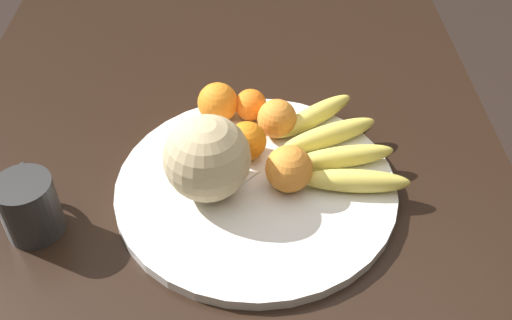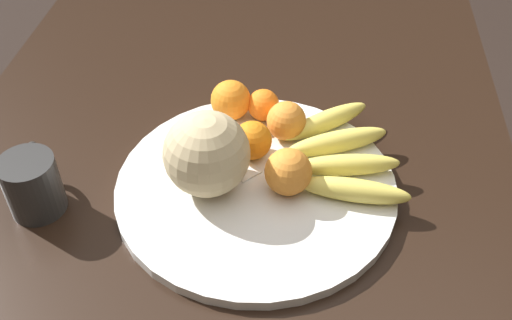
% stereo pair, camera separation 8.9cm
% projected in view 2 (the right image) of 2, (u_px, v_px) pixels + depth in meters
% --- Properties ---
extents(kitchen_table, '(1.38, 0.97, 0.75)m').
position_uv_depth(kitchen_table, '(227.00, 209.00, 1.06)').
color(kitchen_table, black).
rests_on(kitchen_table, ground_plane).
extents(fruit_bowl, '(0.44, 0.44, 0.02)m').
position_uv_depth(fruit_bowl, '(256.00, 187.00, 0.95)').
color(fruit_bowl, white).
rests_on(fruit_bowl, kitchen_table).
extents(melon, '(0.13, 0.13, 0.13)m').
position_uv_depth(melon, '(207.00, 154.00, 0.90)').
color(melon, '#C6B284').
rests_on(melon, fruit_bowl).
extents(banana_bunch, '(0.25, 0.22, 0.04)m').
position_uv_depth(banana_bunch, '(340.00, 153.00, 0.97)').
color(banana_bunch, '#473819').
rests_on(banana_bunch, fruit_bowl).
extents(orange_front_left, '(0.07, 0.07, 0.07)m').
position_uv_depth(orange_front_left, '(231.00, 100.00, 1.05)').
color(orange_front_left, orange).
rests_on(orange_front_left, fruit_bowl).
extents(orange_front_right, '(0.07, 0.07, 0.07)m').
position_uv_depth(orange_front_right, '(286.00, 121.00, 1.01)').
color(orange_front_right, orange).
rests_on(orange_front_right, fruit_bowl).
extents(orange_mid_center, '(0.07, 0.07, 0.07)m').
position_uv_depth(orange_mid_center, '(288.00, 172.00, 0.91)').
color(orange_mid_center, orange).
rests_on(orange_mid_center, fruit_bowl).
extents(orange_back_left, '(0.06, 0.06, 0.06)m').
position_uv_depth(orange_back_left, '(252.00, 140.00, 0.97)').
color(orange_back_left, orange).
rests_on(orange_back_left, fruit_bowl).
extents(orange_back_right, '(0.06, 0.06, 0.06)m').
position_uv_depth(orange_back_right, '(263.00, 105.00, 1.05)').
color(orange_back_right, orange).
rests_on(orange_back_right, fruit_bowl).
extents(produce_tag, '(0.10, 0.09, 0.00)m').
position_uv_depth(produce_tag, '(235.00, 162.00, 0.98)').
color(produce_tag, white).
rests_on(produce_tag, fruit_bowl).
extents(ceramic_mug, '(0.12, 0.08, 0.10)m').
position_uv_depth(ceramic_mug, '(33.00, 184.00, 0.90)').
color(ceramic_mug, '#2D2D2D').
rests_on(ceramic_mug, kitchen_table).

